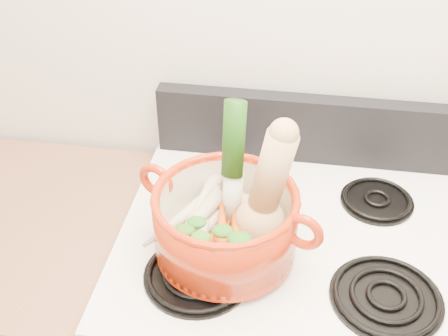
# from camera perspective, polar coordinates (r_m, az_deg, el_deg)

# --- Properties ---
(wall_back) EXTENTS (3.50, 0.02, 2.60)m
(wall_back) POSITION_cam_1_polar(r_m,az_deg,el_deg) (1.39, 9.08, 14.16)
(wall_back) COLOR beige
(wall_back) RESTS_ON floor
(cooktop) EXTENTS (0.78, 0.67, 0.03)m
(cooktop) POSITION_cam_1_polar(r_m,az_deg,el_deg) (1.29, 7.08, -7.11)
(cooktop) COLOR silver
(cooktop) RESTS_ON stove_body
(control_backsplash) EXTENTS (0.76, 0.05, 0.18)m
(control_backsplash) POSITION_cam_1_polar(r_m,az_deg,el_deg) (1.46, 8.06, 4.00)
(control_backsplash) COLOR black
(control_backsplash) RESTS_ON cooktop
(burner_front_left) EXTENTS (0.22, 0.22, 0.02)m
(burner_front_left) POSITION_cam_1_polar(r_m,az_deg,el_deg) (1.18, -2.71, -10.68)
(burner_front_left) COLOR black
(burner_front_left) RESTS_ON cooktop
(burner_front_right) EXTENTS (0.22, 0.22, 0.02)m
(burner_front_right) POSITION_cam_1_polar(r_m,az_deg,el_deg) (1.18, 16.16, -12.40)
(burner_front_right) COLOR black
(burner_front_right) RESTS_ON cooktop
(burner_back_left) EXTENTS (0.17, 0.17, 0.02)m
(burner_back_left) POSITION_cam_1_polar(r_m,az_deg,el_deg) (1.39, -0.33, -1.64)
(burner_back_left) COLOR black
(burner_back_left) RESTS_ON cooktop
(burner_back_right) EXTENTS (0.17, 0.17, 0.02)m
(burner_back_right) POSITION_cam_1_polar(r_m,az_deg,el_deg) (1.40, 15.29, -3.10)
(burner_back_right) COLOR black
(burner_back_right) RESTS_ON cooktop
(dutch_oven) EXTENTS (0.38, 0.38, 0.15)m
(dutch_oven) POSITION_cam_1_polar(r_m,az_deg,el_deg) (1.16, 0.15, -5.60)
(dutch_oven) COLOR #A7250A
(dutch_oven) RESTS_ON burner_front_left
(pot_handle_left) EXTENTS (0.08, 0.05, 0.08)m
(pot_handle_left) POSITION_cam_1_polar(r_m,az_deg,el_deg) (1.20, -6.92, -1.24)
(pot_handle_left) COLOR #A7250A
(pot_handle_left) RESTS_ON dutch_oven
(pot_handle_right) EXTENTS (0.08, 0.05, 0.08)m
(pot_handle_right) POSITION_cam_1_polar(r_m,az_deg,el_deg) (1.08, 8.06, -6.44)
(pot_handle_right) COLOR #A7250A
(pot_handle_right) RESTS_ON dutch_oven
(squash) EXTENTS (0.18, 0.14, 0.28)m
(squash) POSITION_cam_1_polar(r_m,az_deg,el_deg) (1.11, 3.87, -1.99)
(squash) COLOR tan
(squash) RESTS_ON dutch_oven
(leek) EXTENTS (0.06, 0.10, 0.30)m
(leek) POSITION_cam_1_polar(r_m,az_deg,el_deg) (1.14, 0.88, 0.25)
(leek) COLOR beige
(leek) RESTS_ON dutch_oven
(ginger) EXTENTS (0.10, 0.08, 0.05)m
(ginger) POSITION_cam_1_polar(r_m,az_deg,el_deg) (1.23, 2.01, -3.90)
(ginger) COLOR tan
(ginger) RESTS_ON dutch_oven
(parsnip_0) EXTENTS (0.14, 0.22, 0.06)m
(parsnip_0) POSITION_cam_1_polar(r_m,az_deg,el_deg) (1.19, -1.68, -5.84)
(parsnip_0) COLOR beige
(parsnip_0) RESTS_ON dutch_oven
(parsnip_1) EXTENTS (0.16, 0.19, 0.06)m
(parsnip_1) POSITION_cam_1_polar(r_m,az_deg,el_deg) (1.20, -4.32, -4.96)
(parsnip_1) COLOR beige
(parsnip_1) RESTS_ON dutch_oven
(parsnip_2) EXTENTS (0.05, 0.20, 0.06)m
(parsnip_2) POSITION_cam_1_polar(r_m,az_deg,el_deg) (1.19, -1.79, -4.78)
(parsnip_2) COLOR beige
(parsnip_2) RESTS_ON dutch_oven
(parsnip_3) EXTENTS (0.12, 0.19, 0.06)m
(parsnip_3) POSITION_cam_1_polar(r_m,az_deg,el_deg) (1.16, -3.24, -5.65)
(parsnip_3) COLOR beige
(parsnip_3) RESTS_ON dutch_oven
(parsnip_4) EXTENTS (0.09, 0.21, 0.06)m
(parsnip_4) POSITION_cam_1_polar(r_m,az_deg,el_deg) (1.22, -2.02, -2.90)
(parsnip_4) COLOR beige
(parsnip_4) RESTS_ON dutch_oven
(carrot_0) EXTENTS (0.08, 0.15, 0.04)m
(carrot_0) POSITION_cam_1_polar(r_m,az_deg,el_deg) (1.17, -0.67, -7.10)
(carrot_0) COLOR #C03F09
(carrot_0) RESTS_ON dutch_oven
(carrot_1) EXTENTS (0.04, 0.14, 0.04)m
(carrot_1) POSITION_cam_1_polar(r_m,az_deg,el_deg) (1.13, -1.74, -8.66)
(carrot_1) COLOR #B75009
(carrot_1) RESTS_ON dutch_oven
(carrot_2) EXTENTS (0.07, 0.20, 0.05)m
(carrot_2) POSITION_cam_1_polar(r_m,az_deg,el_deg) (1.15, 1.27, -6.94)
(carrot_2) COLOR #DC640B
(carrot_2) RESTS_ON dutch_oven
(carrot_3) EXTENTS (0.12, 0.09, 0.04)m
(carrot_3) POSITION_cam_1_polar(r_m,az_deg,el_deg) (1.11, -0.82, -8.56)
(carrot_3) COLOR #D8670A
(carrot_3) RESTS_ON dutch_oven
(carrot_4) EXTENTS (0.06, 0.16, 0.05)m
(carrot_4) POSITION_cam_1_polar(r_m,az_deg,el_deg) (1.15, -0.21, -6.24)
(carrot_4) COLOR #CF450A
(carrot_4) RESTS_ON dutch_oven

